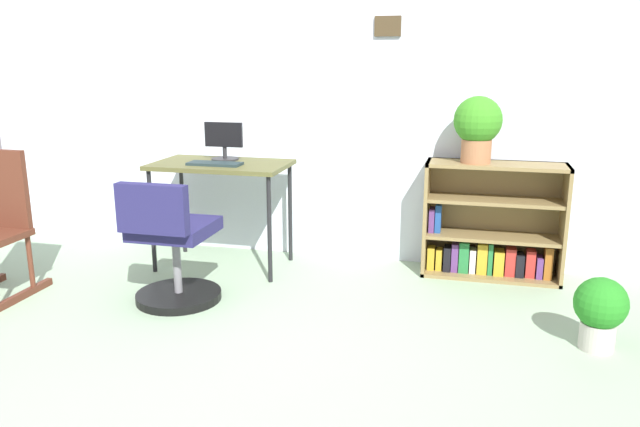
% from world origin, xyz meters
% --- Properties ---
extents(ground_plane, '(6.24, 6.24, 0.00)m').
position_xyz_m(ground_plane, '(0.00, 0.00, 0.00)').
color(ground_plane, '#8FAA8C').
extents(wall_back, '(5.20, 0.12, 2.51)m').
position_xyz_m(wall_back, '(0.00, 2.15, 1.25)').
color(wall_back, silver).
rests_on(wall_back, ground_plane).
extents(desk, '(0.93, 0.55, 0.75)m').
position_xyz_m(desk, '(-0.45, 1.68, 0.68)').
color(desk, brown).
rests_on(desk, ground_plane).
extents(monitor, '(0.28, 0.19, 0.27)m').
position_xyz_m(monitor, '(-0.47, 1.80, 0.88)').
color(monitor, '#262628').
rests_on(monitor, desk).
extents(keyboard, '(0.37, 0.14, 0.02)m').
position_xyz_m(keyboard, '(-0.45, 1.58, 0.76)').
color(keyboard, '#203032').
rests_on(keyboard, desk).
extents(office_chair, '(0.52, 0.55, 0.78)m').
position_xyz_m(office_chair, '(-0.47, 0.96, 0.34)').
color(office_chair, black).
rests_on(office_chair, ground_plane).
extents(bookshelf_low, '(0.91, 0.30, 0.78)m').
position_xyz_m(bookshelf_low, '(1.39, 1.95, 0.34)').
color(bookshelf_low, olive).
rests_on(bookshelf_low, ground_plane).
extents(potted_plant_on_shelf, '(0.31, 0.31, 0.43)m').
position_xyz_m(potted_plant_on_shelf, '(1.26, 1.90, 1.03)').
color(potted_plant_on_shelf, '#9E6642').
rests_on(potted_plant_on_shelf, bookshelf_low).
extents(potted_plant_floor, '(0.27, 0.27, 0.38)m').
position_xyz_m(potted_plant_floor, '(1.91, 0.92, 0.22)').
color(potted_plant_floor, '#B7B2A8').
rests_on(potted_plant_floor, ground_plane).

